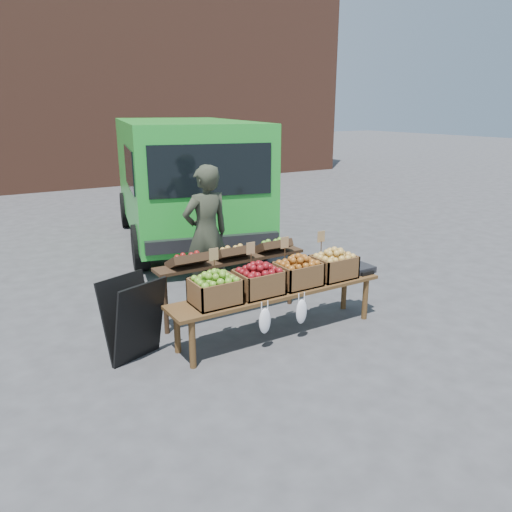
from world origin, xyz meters
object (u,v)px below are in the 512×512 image
back_table (232,279)px  display_bench (278,312)px  crate_golden_apples (215,291)px  weighing_scale (359,269)px  crate_russet_pears (258,282)px  chalkboard_sign (134,319)px  crate_green_apples (334,267)px  vendor (206,234)px  delivery_van (184,182)px  crate_red_apples (298,274)px

back_table → display_bench: back_table is taller
crate_golden_apples → weighing_scale: bearing=0.0°
back_table → weighing_scale: back_table is taller
crate_golden_apples → crate_russet_pears: (0.55, 0.00, 0.00)m
chalkboard_sign → back_table: 1.48m
crate_green_apples → weighing_scale: (0.43, 0.00, -0.10)m
vendor → chalkboard_sign: 1.91m
display_bench → vendor: bearing=97.7°
weighing_scale → crate_russet_pears: bearing=180.0°
crate_golden_apples → crate_russet_pears: same height
delivery_van → crate_golden_apples: size_ratio=10.57×
weighing_scale → display_bench: bearing=180.0°
crate_golden_apples → crate_russet_pears: size_ratio=1.00×
chalkboard_sign → crate_golden_apples: (0.81, -0.31, 0.25)m
back_table → crate_red_apples: back_table is taller
crate_russet_pears → weighing_scale: 1.53m
back_table → weighing_scale: size_ratio=6.18×
chalkboard_sign → weighing_scale: chalkboard_sign is taller
crate_russet_pears → crate_golden_apples: bearing=180.0°
delivery_van → display_bench: 4.77m
vendor → chalkboard_sign: size_ratio=2.07×
crate_green_apples → delivery_van: bearing=89.7°
vendor → crate_red_apples: bearing=104.1°
display_bench → crate_golden_apples: crate_golden_apples is taller
chalkboard_sign → display_bench: 1.68m
chalkboard_sign → crate_red_apples: size_ratio=1.83×
crate_russet_pears → crate_red_apples: (0.55, 0.00, 0.00)m
chalkboard_sign → back_table: (1.42, 0.41, 0.06)m
vendor → weighing_scale: bearing=130.8°
vendor → weighing_scale: size_ratio=5.56×
crate_green_apples → weighing_scale: 0.44m
display_bench → weighing_scale: weighing_scale is taller
back_table → display_bench: 0.79m
delivery_van → back_table: size_ratio=2.52×
display_bench → crate_red_apples: bearing=0.0°
chalkboard_sign → weighing_scale: (2.89, -0.31, 0.15)m
delivery_van → crate_red_apples: bearing=-83.3°
delivery_van → chalkboard_sign: bearing=-106.3°
crate_red_apples → display_bench: bearing=180.0°
crate_red_apples → crate_golden_apples: bearing=180.0°
crate_red_apples → chalkboard_sign: bearing=170.7°
delivery_van → weighing_scale: bearing=-71.2°
crate_russet_pears → weighing_scale: (1.53, 0.00, -0.10)m
delivery_van → vendor: bearing=-94.8°
delivery_van → chalkboard_sign: size_ratio=5.79×
crate_russet_pears → weighing_scale: crate_russet_pears is taller
display_bench → crate_red_apples: (0.28, 0.00, 0.42)m
vendor → crate_golden_apples: (-0.63, -1.48, -0.23)m
delivery_van → crate_golden_apples: 4.92m
weighing_scale → back_table: bearing=153.9°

